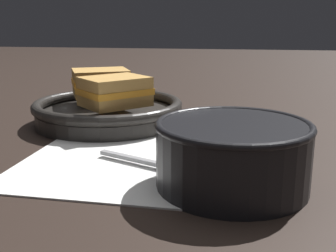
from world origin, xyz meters
name	(u,v)px	position (x,y,z in m)	size (l,w,h in m)	color
ground_plane	(162,162)	(0.00, 0.00, 0.00)	(4.00, 4.00, 0.00)	black
napkin	(141,161)	(-0.03, -0.01, 0.00)	(0.31, 0.26, 0.00)	white
soup_bowl	(233,150)	(0.09, -0.07, 0.04)	(0.17, 0.17, 0.07)	black
spoon	(170,167)	(0.02, -0.04, 0.01)	(0.14, 0.08, 0.01)	#9E9EA3
skillet	(108,111)	(-0.13, 0.18, 0.02)	(0.26, 0.26, 0.04)	black
sandwich_near_left	(115,91)	(-0.10, 0.14, 0.06)	(0.13, 0.13, 0.05)	#C18E47
sandwich_near_right	(101,82)	(-0.15, 0.23, 0.06)	(0.12, 0.11, 0.05)	#C18E47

